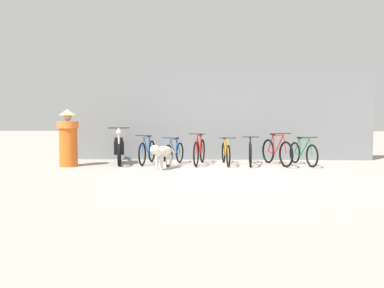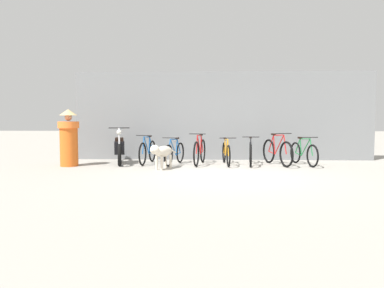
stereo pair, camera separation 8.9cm
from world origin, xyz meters
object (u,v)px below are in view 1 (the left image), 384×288
at_px(bicycle_3, 226,153).
at_px(bicycle_4, 250,153).
at_px(motorcycle, 119,149).
at_px(stray_dog, 162,152).
at_px(bicycle_1, 174,153).
at_px(bicycle_2, 199,152).
at_px(bicycle_5, 277,152).
at_px(person_in_robes, 68,138).
at_px(bicycle_0, 147,152).
at_px(bicycle_6, 303,153).

distance_m(bicycle_3, bicycle_4, 0.69).
distance_m(motorcycle, stray_dog, 1.84).
distance_m(bicycle_1, bicycle_2, 0.72).
xyz_separation_m(bicycle_2, bicycle_4, (1.44, -0.03, -0.03)).
relative_size(bicycle_5, person_in_robes, 1.06).
bearing_deg(person_in_robes, motorcycle, -112.69).
height_order(bicycle_1, person_in_robes, person_in_robes).
relative_size(bicycle_1, motorcycle, 0.81).
bearing_deg(bicycle_2, bicycle_0, -86.24).
bearing_deg(bicycle_5, bicycle_3, -109.47).
xyz_separation_m(bicycle_1, bicycle_6, (3.64, 0.01, 0.01)).
xyz_separation_m(bicycle_2, bicycle_5, (2.18, -0.07, 0.00)).
height_order(bicycle_4, bicycle_5, bicycle_5).
xyz_separation_m(bicycle_5, bicycle_6, (0.74, 0.03, -0.04)).
bearing_deg(bicycle_5, bicycle_6, 74.08).
distance_m(bicycle_0, stray_dog, 1.34).
xyz_separation_m(bicycle_4, stray_dog, (-2.39, -1.02, 0.12)).
height_order(bicycle_4, person_in_robes, person_in_robes).
xyz_separation_m(bicycle_2, bicycle_6, (2.92, -0.04, -0.03)).
height_order(bicycle_0, bicycle_3, bicycle_0).
height_order(bicycle_1, bicycle_4, bicycle_4).
bearing_deg(person_in_robes, bicycle_6, -136.43).
height_order(motorcycle, person_in_robes, person_in_robes).
xyz_separation_m(motorcycle, stray_dog, (1.40, -1.20, 0.03)).
height_order(bicycle_2, stray_dog, bicycle_2).
xyz_separation_m(bicycle_1, bicycle_4, (2.15, 0.01, 0.01)).
height_order(bicycle_5, motorcycle, motorcycle).
bearing_deg(stray_dog, bicycle_4, 137.10).
height_order(bicycle_3, bicycle_6, bicycle_6).
distance_m(bicycle_0, bicycle_5, 3.71).
bearing_deg(bicycle_1, bicycle_0, -88.79).
relative_size(motorcycle, person_in_robes, 1.20).
relative_size(bicycle_2, bicycle_6, 1.05).
xyz_separation_m(bicycle_5, stray_dog, (-3.13, -0.99, 0.08)).
bearing_deg(bicycle_5, stray_dog, -90.37).
relative_size(bicycle_0, bicycle_6, 1.02).
bearing_deg(person_in_robes, bicycle_2, -132.41).
bearing_deg(bicycle_1, bicycle_5, 104.89).
height_order(bicycle_0, motorcycle, motorcycle).
bearing_deg(bicycle_1, bicycle_2, 109.07).
xyz_separation_m(bicycle_4, bicycle_5, (0.74, -0.03, 0.04)).
xyz_separation_m(bicycle_3, person_in_robes, (-4.34, -0.49, 0.46)).
bearing_deg(person_in_robes, stray_dog, -152.11).
bearing_deg(bicycle_4, stray_dog, -60.87).
relative_size(bicycle_2, bicycle_4, 0.99).
xyz_separation_m(bicycle_0, bicycle_1, (0.81, -0.20, -0.02)).
relative_size(bicycle_4, stray_dog, 1.44).
height_order(stray_dog, person_in_robes, person_in_robes).
height_order(bicycle_1, stray_dog, bicycle_1).
xyz_separation_m(bicycle_1, stray_dog, (-0.23, -1.01, 0.13)).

